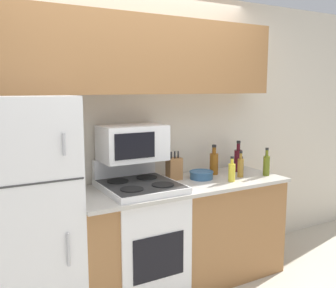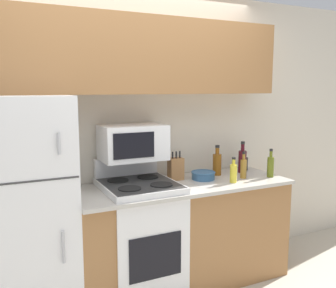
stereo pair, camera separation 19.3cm
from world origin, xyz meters
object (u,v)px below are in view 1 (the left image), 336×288
at_px(refrigerator, 21,216).
at_px(bottle_olive_oil, 266,165).
at_px(microwave, 132,143).
at_px(bowl, 201,175).
at_px(stove, 140,238).
at_px(bottle_vinegar, 241,167).
at_px(knife_block, 174,169).
at_px(bottle_wine_red, 238,160).
at_px(bottle_cooking_spray, 232,172).
at_px(bottle_soy_sauce, 240,162).
at_px(bottle_whiskey, 214,163).

xyz_separation_m(refrigerator, bottle_olive_oil, (2.12, -0.16, 0.18)).
xyz_separation_m(microwave, bowl, (0.62, -0.10, -0.32)).
bearing_deg(stove, bowl, 3.69).
bearing_deg(bottle_vinegar, refrigerator, 177.24).
xyz_separation_m(knife_block, bottle_wine_red, (0.70, -0.03, 0.02)).
height_order(microwave, bottle_cooking_spray, microwave).
relative_size(microwave, bottle_soy_sauce, 2.94).
relative_size(refrigerator, stove, 1.49).
bearing_deg(bottle_cooking_spray, bottle_soy_sauce, 41.89).
distance_m(microwave, bottle_cooking_spray, 0.90).
distance_m(refrigerator, bottle_olive_oil, 2.14).
bearing_deg(bottle_soy_sauce, bowl, -165.58).
xyz_separation_m(bottle_cooking_spray, bottle_olive_oil, (0.42, 0.02, 0.02)).
bearing_deg(bottle_cooking_spray, bottle_whiskey, 84.86).
bearing_deg(bottle_wine_red, bottle_soy_sauce, 39.30).
xyz_separation_m(microwave, bottle_soy_sauce, (1.19, 0.04, -0.29)).
distance_m(bowl, bottle_whiskey, 0.23).
xyz_separation_m(stove, knife_block, (0.40, 0.14, 0.51)).
bearing_deg(bowl, knife_block, 156.68).
relative_size(bottle_cooking_spray, bottle_olive_oil, 0.85).
distance_m(bottle_soy_sauce, bottle_olive_oil, 0.34).
distance_m(bowl, bottle_cooking_spray, 0.28).
distance_m(bottle_cooking_spray, bottle_soy_sauce, 0.53).
distance_m(stove, bottle_wine_red, 1.23).
xyz_separation_m(knife_block, bowl, (0.22, -0.10, -0.06)).
height_order(refrigerator, stove, refrigerator).
bearing_deg(microwave, bowl, -9.34).
bearing_deg(stove, bottle_whiskey, 8.83).
xyz_separation_m(bottle_soy_sauce, bottle_vinegar, (-0.22, -0.27, 0.02)).
bearing_deg(bottle_soy_sauce, knife_block, -176.43).
distance_m(bottle_cooking_spray, bottle_wine_red, 0.41).
relative_size(refrigerator, bottle_olive_oil, 6.37).
bearing_deg(microwave, bottle_olive_oil, -13.51).
relative_size(bottle_cooking_spray, bottle_vinegar, 0.92).
bearing_deg(bottle_cooking_spray, stove, 168.25).
bearing_deg(bottle_olive_oil, bottle_whiskey, 144.71).
bearing_deg(stove, bottle_olive_oil, -6.99).
xyz_separation_m(microwave, bottle_wine_red, (1.10, -0.03, -0.24)).
distance_m(stove, bottle_vinegar, 1.10).
relative_size(bottle_wine_red, bottle_olive_oil, 1.15).
relative_size(knife_block, bottle_soy_sauce, 1.41).
height_order(bowl, bottle_whiskey, bottle_whiskey).
xyz_separation_m(refrigerator, bottle_cooking_spray, (1.70, -0.18, 0.16)).
xyz_separation_m(knife_block, bottle_vinegar, (0.57, -0.22, -0.00)).
bearing_deg(refrigerator, knife_block, 5.56).
bearing_deg(knife_block, bottle_soy_sauce, 3.57).
relative_size(microwave, bottle_vinegar, 2.20).
bearing_deg(bottle_cooking_spray, bottle_wine_red, 42.65).
distance_m(microwave, bowl, 0.71).
xyz_separation_m(stove, bottle_whiskey, (0.83, 0.13, 0.52)).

